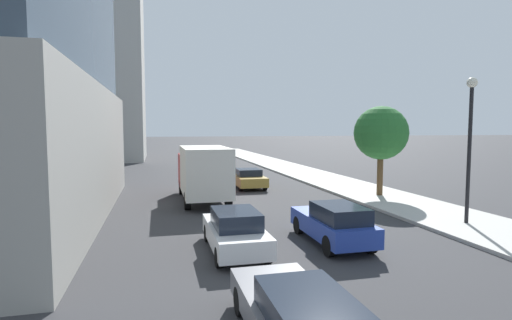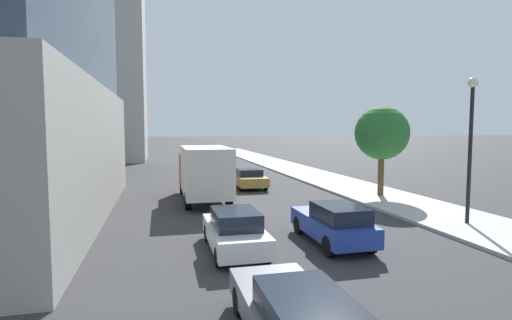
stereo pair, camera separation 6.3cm
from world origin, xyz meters
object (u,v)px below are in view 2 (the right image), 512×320
Objects in this scene: construction_building at (81,29)px; car_blue at (334,223)px; street_lamp at (471,129)px; box_truck at (204,171)px; car_white at (235,231)px; car_gray at (297,318)px; street_tree at (382,133)px; car_gold at (249,178)px.

construction_building reaches higher than car_blue.
construction_building is 6.28× the size of street_lamp.
street_lamp reaches higher than box_truck.
car_gray is at bearing -90.00° from car_white.
construction_building is 43.69m from street_tree.
street_lamp is 13.75m from box_truck.
car_blue reaches higher than car_gray.
box_truck is at bearing 90.00° from car_gray.
box_truck is (-3.68, -4.51, 1.10)m from car_gold.
box_truck reaches higher than car_blue.
street_lamp is at bearing 6.11° from car_white.
box_truck is (-3.68, 9.70, 1.00)m from car_blue.
car_blue is at bearing -90.00° from car_gold.
car_blue is (15.72, -43.42, -16.21)m from construction_building.
car_gold is 0.91× the size of car_gray.
street_tree is 1.27× the size of car_white.
street_lamp is 1.15× the size of street_tree.
car_blue is at bearing -170.93° from street_lamp.
street_lamp is 1.46× the size of car_white.
car_gold is at bearing 117.21° from street_lamp.
street_tree reaches higher than car_gold.
car_gray is 1.08× the size of car_white.
box_truck is (0.00, 16.13, 1.09)m from car_gray.
box_truck is at bearing 140.42° from street_lamp.
box_truck reaches higher than car_gray.
street_tree is at bearing -57.05° from construction_building.
street_tree is (22.68, -34.99, -13.05)m from construction_building.
street_lamp reaches higher than car_white.
car_gray is (-10.43, -7.51, -3.51)m from street_lamp.
street_tree is 13.97m from car_white.
construction_building reaches higher than street_tree.
car_blue is 0.94× the size of car_gray.
car_blue is at bearing 0.61° from car_white.
car_blue reaches higher than car_white.
car_white is (-3.68, -0.04, -0.05)m from car_blue.
car_blue is (-6.75, -1.08, -3.42)m from street_lamp.
street_tree reaches higher than car_white.
car_white is at bearing 90.00° from car_gray.
construction_building is 38.90m from box_truck.
construction_building reaches higher than car_gold.
construction_building is at bearing 109.65° from box_truck.
car_gold reaches higher than car_gray.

